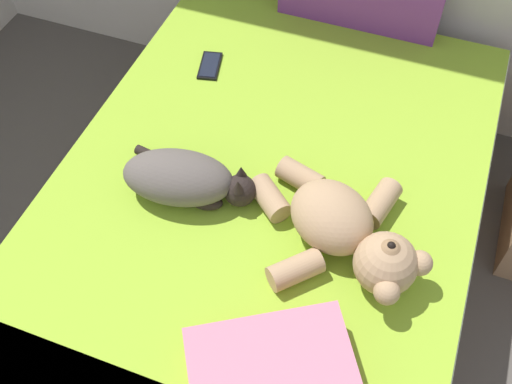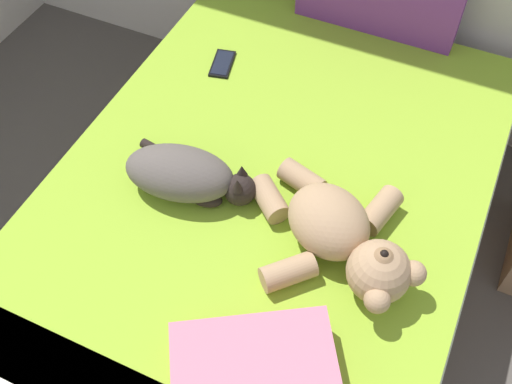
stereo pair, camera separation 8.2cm
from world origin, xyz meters
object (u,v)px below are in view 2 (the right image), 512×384
teddy_bear (342,237)px  cell_phone (222,64)px  throw_pillow (255,376)px  bed (263,236)px  cat (186,175)px

teddy_bear → cell_phone: (-0.67, 0.59, -0.08)m
teddy_bear → throw_pillow: teddy_bear is taller
teddy_bear → cell_phone: 0.89m
bed → cell_phone: (-0.38, 0.47, 0.27)m
bed → teddy_bear: (0.29, -0.12, 0.35)m
cat → cell_phone: bearing=105.9°
cat → throw_pillow: cat is taller
bed → teddy_bear: teddy_bear is taller
bed → cat: size_ratio=4.49×
teddy_bear → cat: bearing=177.7°
cat → teddy_bear: 0.51m
bed → cat: bearing=-156.1°
cat → cell_phone: 0.59m
teddy_bear → cell_phone: size_ratio=3.60×
teddy_bear → cell_phone: bearing=138.8°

